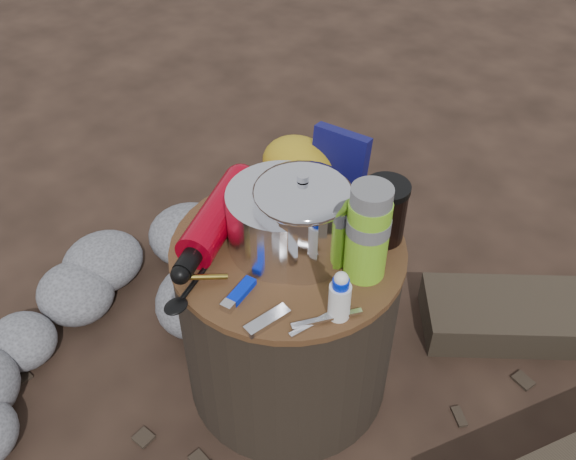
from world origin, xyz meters
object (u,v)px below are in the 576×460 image
Objects in this scene: stump at (288,318)px; thermos at (368,233)px; travel_mug at (384,212)px; camping_pot at (302,218)px; fuel_bottle at (218,216)px.

thermos is at bearing 13.99° from stump.
travel_mug is (-0.03, 0.11, -0.04)m from thermos.
fuel_bottle is (-0.17, -0.06, -0.05)m from camping_pot.
travel_mug reaches higher than stump.
stump is at bearing -1.03° from fuel_bottle.
thermos reaches higher than travel_mug.
thermos is at bearing -4.06° from fuel_bottle.
travel_mug is at bearing 48.90° from stump.
thermos is 0.12m from travel_mug.
camping_pot is at bearing -2.99° from fuel_bottle.
fuel_bottle is 2.46× the size of travel_mug.
stump is 2.60× the size of camping_pot.
stump is at bearing -166.01° from thermos.
stump is 0.34m from travel_mug.
stump is 0.31m from camping_pot.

